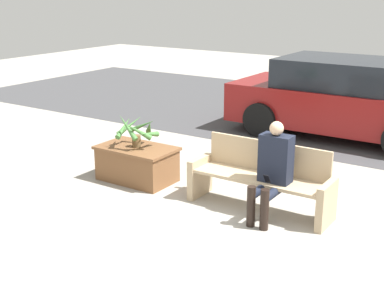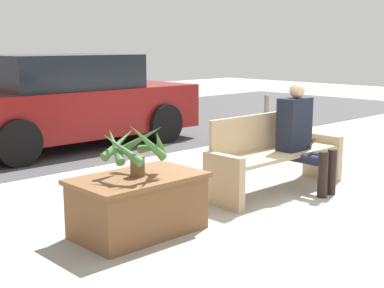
{
  "view_description": "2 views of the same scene",
  "coord_description": "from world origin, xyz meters",
  "px_view_note": "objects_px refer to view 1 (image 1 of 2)",
  "views": [
    {
      "loc": [
        2.72,
        -5.3,
        2.74
      ],
      "look_at": [
        -1.13,
        0.51,
        0.68
      ],
      "focal_mm": 50.0,
      "sensor_mm": 36.0,
      "label": 1
    },
    {
      "loc": [
        -4.75,
        -3.12,
        1.62
      ],
      "look_at": [
        -1.27,
        0.55,
        0.67
      ],
      "focal_mm": 50.0,
      "sensor_mm": 36.0,
      "label": 2
    }
  ],
  "objects_px": {
    "bench": "(261,178)",
    "person_seated": "(272,168)",
    "planter_box": "(137,162)",
    "parked_car": "(343,99)",
    "potted_plant": "(137,130)"
  },
  "relations": [
    {
      "from": "bench",
      "to": "planter_box",
      "type": "relative_size",
      "value": 1.66
    },
    {
      "from": "bench",
      "to": "parked_car",
      "type": "xyz_separation_m",
      "value": [
        -0.29,
        3.97,
        0.31
      ]
    },
    {
      "from": "planter_box",
      "to": "person_seated",
      "type": "bearing_deg",
      "value": -3.27
    },
    {
      "from": "planter_box",
      "to": "parked_car",
      "type": "xyz_separation_m",
      "value": [
        1.68,
        4.04,
        0.45
      ]
    },
    {
      "from": "bench",
      "to": "potted_plant",
      "type": "bearing_deg",
      "value": -178.22
    },
    {
      "from": "bench",
      "to": "person_seated",
      "type": "bearing_deg",
      "value": -40.19
    },
    {
      "from": "planter_box",
      "to": "parked_car",
      "type": "distance_m",
      "value": 4.4
    },
    {
      "from": "person_seated",
      "to": "parked_car",
      "type": "relative_size",
      "value": 0.29
    },
    {
      "from": "bench",
      "to": "planter_box",
      "type": "bearing_deg",
      "value": -178.0
    },
    {
      "from": "person_seated",
      "to": "potted_plant",
      "type": "xyz_separation_m",
      "value": [
        -2.19,
        0.13,
        0.12
      ]
    },
    {
      "from": "potted_plant",
      "to": "parked_car",
      "type": "distance_m",
      "value": 4.36
    },
    {
      "from": "potted_plant",
      "to": "parked_car",
      "type": "bearing_deg",
      "value": 67.44
    },
    {
      "from": "person_seated",
      "to": "potted_plant",
      "type": "distance_m",
      "value": 2.2
    },
    {
      "from": "person_seated",
      "to": "planter_box",
      "type": "relative_size",
      "value": 1.07
    },
    {
      "from": "bench",
      "to": "potted_plant",
      "type": "relative_size",
      "value": 3.03
    }
  ]
}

